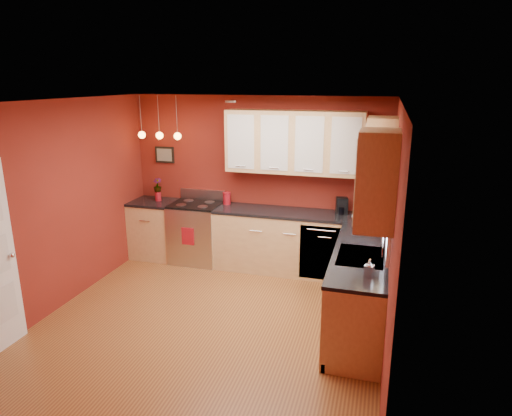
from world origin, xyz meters
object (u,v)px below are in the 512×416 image
(soap_pump, at_px, (369,268))
(red_canister, at_px, (227,198))
(sink, at_px, (361,258))
(coffee_maker, at_px, (342,206))
(gas_range, at_px, (197,232))

(soap_pump, bearing_deg, red_canister, 135.87)
(sink, height_order, red_canister, sink)
(red_canister, relative_size, soap_pump, 1.04)
(sink, relative_size, coffee_maker, 2.96)
(coffee_maker, distance_m, soap_pump, 2.22)
(gas_range, xyz_separation_m, sink, (2.62, -1.50, 0.43))
(red_canister, bearing_deg, sink, -37.35)
(sink, xyz_separation_m, red_canister, (-2.15, 1.64, 0.12))
(gas_range, distance_m, soap_pump, 3.46)
(coffee_maker, bearing_deg, soap_pump, -90.18)
(gas_range, distance_m, sink, 3.05)
(gas_range, bearing_deg, sink, -29.78)
(gas_range, xyz_separation_m, coffee_maker, (2.25, 0.12, 0.57))
(coffee_maker, xyz_separation_m, soap_pump, (0.48, -2.17, -0.02))
(sink, height_order, soap_pump, sink)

